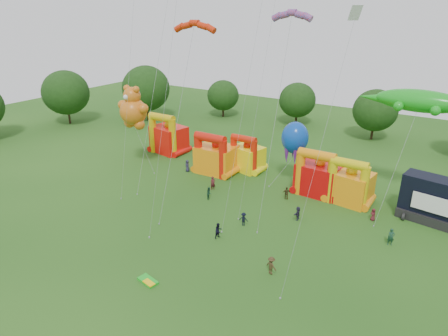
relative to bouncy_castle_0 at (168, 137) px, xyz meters
The scene contains 24 objects.
ground 35.97m from the bouncy_castle_0, 55.75° to the right, with size 160.00×160.00×0.00m, color #1C4814.
tree_ring 34.87m from the bouncy_castle_0, 56.80° to the right, with size 124.91×127.02×12.07m.
bouncy_castle_0 is the anchor object (origin of this frame).
bouncy_castle_1 12.58m from the bouncy_castle_0, 15.36° to the right, with size 5.91×4.85×6.55m.
bouncy_castle_2 15.76m from the bouncy_castle_0, ahead, with size 5.26×4.61×5.94m.
bouncy_castle_3 28.08m from the bouncy_castle_0, ahead, with size 5.78×4.74×6.62m.
bouncy_castle_4 32.40m from the bouncy_castle_0, ahead, with size 5.62×4.73×6.35m.
stage_trailer 42.82m from the bouncy_castle_0, ahead, with size 9.02×4.51×5.46m.
teddy_bear_kite 10.31m from the bouncy_castle_0, 83.05° to the right, with size 6.75×4.05×13.11m.
gecko_kite 38.23m from the bouncy_castle_0, ahead, with size 13.27×11.30×14.74m.
octopus_kite 23.52m from the bouncy_castle_0, ahead, with size 4.12×5.07×9.18m.
parafoil_kites 21.77m from the bouncy_castle_0, 44.65° to the right, with size 22.84×15.63×30.76m.
diamond_kites 28.82m from the bouncy_castle_0, 38.67° to the right, with size 28.78×16.78×38.59m.
folded_kite_bundle 36.08m from the bouncy_castle_0, 53.12° to the right, with size 2.15×1.39×0.31m.
spectator_0 10.03m from the bouncy_castle_0, 32.92° to the right, with size 0.91×0.59×1.86m, color #282640.
spectator_1 17.80m from the bouncy_castle_0, 29.85° to the right, with size 0.72×0.47×1.97m, color #50171F.
spectator_2 20.18m from the bouncy_castle_0, 34.61° to the right, with size 0.81×0.63×1.68m, color #153624.
spectator_3 28.24m from the bouncy_castle_0, 32.17° to the right, with size 1.06×0.61×1.65m, color black.
spectator_4 26.03m from the bouncy_castle_0, 13.53° to the right, with size 1.05×0.44×1.79m, color #41371A.
spectator_5 30.49m from the bouncy_castle_0, 19.87° to the right, with size 1.59×0.51×1.72m, color #29243C.
spectator_6 36.75m from the bouncy_castle_0, ahead, with size 0.76×0.49×1.55m, color #571920.
spectator_7 40.45m from the bouncy_castle_0, 14.50° to the right, with size 0.70×0.46×1.92m, color #193E2A.
spectator_8 29.71m from the bouncy_castle_0, 39.48° to the right, with size 0.88×0.69×1.81m, color black.
spectator_9 37.46m from the bouncy_castle_0, 35.09° to the right, with size 1.20×0.69×1.86m, color #3B2D17.
Camera 1 is at (23.63, -20.87, 23.66)m, focal length 32.00 mm.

